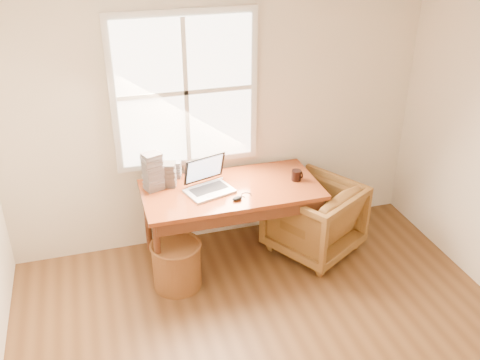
# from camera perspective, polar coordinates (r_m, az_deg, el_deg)

# --- Properties ---
(room_shell) EXTENTS (4.04, 4.54, 2.64)m
(room_shell) POSITION_cam_1_polar(r_m,az_deg,el_deg) (3.19, 6.57, -5.43)
(room_shell) COLOR brown
(room_shell) RESTS_ON ground
(desk) EXTENTS (1.60, 0.80, 0.04)m
(desk) POSITION_cam_1_polar(r_m,az_deg,el_deg) (4.83, -0.94, -1.03)
(desk) COLOR brown
(desk) RESTS_ON room_shell
(armchair) EXTENTS (1.04, 1.05, 0.71)m
(armchair) POSITION_cam_1_polar(r_m,az_deg,el_deg) (5.17, 7.88, -4.03)
(armchair) COLOR brown
(armchair) RESTS_ON room_shell
(wicker_stool) EXTENTS (0.50, 0.50, 0.42)m
(wicker_stool) POSITION_cam_1_polar(r_m,az_deg,el_deg) (4.78, -6.75, -9.00)
(wicker_stool) COLOR brown
(wicker_stool) RESTS_ON room_shell
(laptop) EXTENTS (0.48, 0.50, 0.29)m
(laptop) POSITION_cam_1_polar(r_m,az_deg,el_deg) (4.68, -3.32, 0.21)
(laptop) COLOR silver
(laptop) RESTS_ON desk
(mouse) EXTENTS (0.11, 0.08, 0.03)m
(mouse) POSITION_cam_1_polar(r_m,az_deg,el_deg) (4.62, -0.29, -1.98)
(mouse) COLOR black
(mouse) RESTS_ON desk
(coffee_mug) EXTENTS (0.09, 0.09, 0.10)m
(coffee_mug) POSITION_cam_1_polar(r_m,az_deg,el_deg) (4.95, 6.03, 0.50)
(coffee_mug) COLOR black
(coffee_mug) RESTS_ON desk
(cd_stack_a) EXTENTS (0.17, 0.15, 0.29)m
(cd_stack_a) POSITION_cam_1_polar(r_m,az_deg,el_deg) (4.90, -9.10, 1.22)
(cd_stack_a) COLOR #B5BCC1
(cd_stack_a) RESTS_ON desk
(cd_stack_b) EXTENTS (0.17, 0.16, 0.22)m
(cd_stack_b) POSITION_cam_1_polar(r_m,az_deg,el_deg) (4.85, -7.75, 0.61)
(cd_stack_b) COLOR #222227
(cd_stack_b) RESTS_ON desk
(cd_stack_c) EXTENTS (0.19, 0.18, 0.35)m
(cd_stack_c) POSITION_cam_1_polar(r_m,az_deg,el_deg) (4.78, -9.29, 0.88)
(cd_stack_c) COLOR #9A9BA7
(cd_stack_c) RESTS_ON desk
(cd_stack_d) EXTENTS (0.15, 0.14, 0.16)m
(cd_stack_d) POSITION_cam_1_polar(r_m,az_deg,el_deg) (5.01, -7.06, 1.17)
(cd_stack_d) COLOR #A9ACB4
(cd_stack_d) RESTS_ON desk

